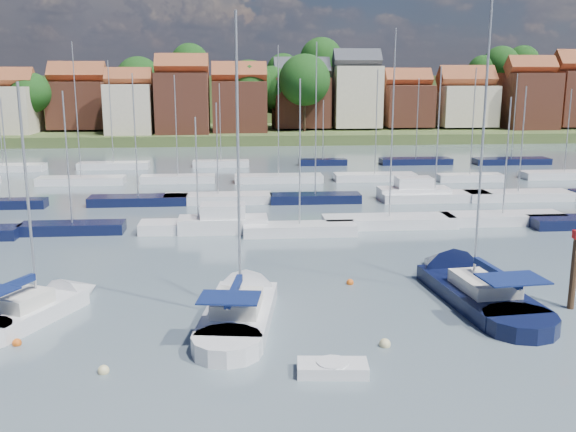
{
  "coord_description": "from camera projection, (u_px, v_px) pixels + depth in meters",
  "views": [
    {
      "loc": [
        -4.42,
        -29.66,
        12.16
      ],
      "look_at": [
        -0.67,
        14.0,
        2.51
      ],
      "focal_mm": 40.0,
      "sensor_mm": 36.0,
      "label": 1
    }
  ],
  "objects": [
    {
      "name": "buoy_c",
      "position": [
        239.0,
        330.0,
        31.25
      ],
      "size": [
        0.49,
        0.49,
        0.49
      ],
      "primitive_type": "sphere",
      "color": "#D85914",
      "rests_on": "ground"
    },
    {
      "name": "sailboat_navy",
      "position": [
        462.0,
        283.0,
        37.16
      ],
      "size": [
        4.97,
        14.12,
        19.05
      ],
      "rotation": [
        0.0,
        0.0,
        1.67
      ],
      "color": "black",
      "rests_on": "ground"
    },
    {
      "name": "buoy_g",
      "position": [
        240.0,
        340.0,
        30.06
      ],
      "size": [
        0.51,
        0.51,
        0.51
      ],
      "primitive_type": "sphere",
      "color": "beige",
      "rests_on": "ground"
    },
    {
      "name": "sailboat_centre",
      "position": [
        243.0,
        305.0,
        33.73
      ],
      "size": [
        5.0,
        12.48,
        16.46
      ],
      "rotation": [
        0.0,
        0.0,
        1.42
      ],
      "color": "silver",
      "rests_on": "ground"
    },
    {
      "name": "marina_field",
      "position": [
        295.0,
        191.0,
        66.11
      ],
      "size": [
        79.62,
        41.41,
        15.93
      ],
      "color": "silver",
      "rests_on": "ground"
    },
    {
      "name": "buoy_e",
      "position": [
        350.0,
        284.0,
        38.12
      ],
      "size": [
        0.44,
        0.44,
        0.44
      ],
      "primitive_type": "sphere",
      "color": "#D85914",
      "rests_on": "ground"
    },
    {
      "name": "buoy_d",
      "position": [
        385.0,
        346.0,
        29.4
      ],
      "size": [
        0.53,
        0.53,
        0.53
      ],
      "primitive_type": "sphere",
      "color": "beige",
      "rests_on": "ground"
    },
    {
      "name": "buoy_a",
      "position": [
        17.0,
        345.0,
        29.52
      ],
      "size": [
        0.43,
        0.43,
        0.43
      ],
      "primitive_type": "sphere",
      "color": "#D85914",
      "rests_on": "ground"
    },
    {
      "name": "tender",
      "position": [
        333.0,
        368.0,
        26.63
      ],
      "size": [
        3.05,
        1.64,
        0.63
      ],
      "rotation": [
        0.0,
        0.0,
        -0.1
      ],
      "color": "silver",
      "rests_on": "ground"
    },
    {
      "name": "buoy_f",
      "position": [
        493.0,
        323.0,
        32.18
      ],
      "size": [
        0.43,
        0.43,
        0.43
      ],
      "primitive_type": "sphere",
      "color": "beige",
      "rests_on": "ground"
    },
    {
      "name": "timber_piling",
      "position": [
        572.0,
        287.0,
        33.89
      ],
      "size": [
        0.4,
        0.4,
        6.53
      ],
      "color": "#4C331E",
      "rests_on": "ground"
    },
    {
      "name": "buoy_b",
      "position": [
        104.0,
        373.0,
        26.77
      ],
      "size": [
        0.48,
        0.48,
        0.48
      ],
      "primitive_type": "sphere",
      "color": "beige",
      "rests_on": "ground"
    },
    {
      "name": "far_shore_town",
      "position": [
        259.0,
        106.0,
        160.13
      ],
      "size": [
        212.46,
        90.0,
        22.27
      ],
      "color": "#4A592C",
      "rests_on": "ground"
    },
    {
      "name": "ground",
      "position": [
        274.0,
        188.0,
        70.77
      ],
      "size": [
        260.0,
        260.0,
        0.0
      ],
      "primitive_type": "plane",
      "color": "#425359",
      "rests_on": "ground"
    },
    {
      "name": "sailboat_left",
      "position": [
        44.0,
        307.0,
        33.3
      ],
      "size": [
        6.31,
        9.52,
        12.85
      ],
      "rotation": [
        0.0,
        0.0,
        1.12
      ],
      "color": "silver",
      "rests_on": "ground"
    }
  ]
}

